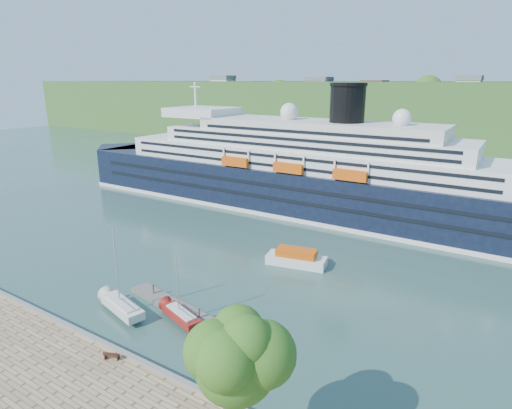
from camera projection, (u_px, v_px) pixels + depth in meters
name	position (u px, v px, depth m)	size (l,w,h in m)	color
ground	(110.00, 355.00, 39.85)	(400.00, 400.00, 0.00)	#294942
far_hillside	(436.00, 116.00, 153.61)	(400.00, 50.00, 24.00)	#3A6327
quay_coping	(108.00, 345.00, 39.37)	(220.00, 0.50, 0.30)	slate
cruise_ship	(289.00, 147.00, 82.55)	(108.12, 15.74, 24.28)	black
park_bench	(112.00, 355.00, 37.52)	(1.40, 0.58, 0.90)	#462114
promenade_tree	(236.00, 381.00, 26.43)	(6.90, 6.90, 11.42)	#2B5A17
floating_pontoon	(187.00, 313.00, 46.65)	(18.31, 2.24, 0.41)	#68635C
sailboat_white_near	(119.00, 275.00, 45.31)	(7.30, 2.03, 9.43)	silver
sailboat_red	(180.00, 288.00, 44.02)	(6.18, 1.72, 7.98)	maroon
tender_launch	(296.00, 257.00, 58.89)	(8.27, 2.83, 2.29)	#D8520C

